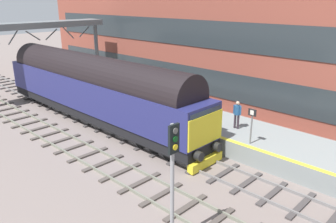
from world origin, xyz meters
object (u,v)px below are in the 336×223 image
Objects in this scene: platform_number_sign at (252,121)px; signal_post_near at (173,170)px; diesel_locomotive at (93,87)px; waiting_passenger at (237,112)px.

signal_post_near is at bearing -169.21° from platform_number_sign.
diesel_locomotive is 9.91m from waiting_passenger.
diesel_locomotive is 4.42× the size of signal_post_near.
signal_post_near reaches higher than platform_number_sign.
waiting_passenger is (1.37, 1.74, -0.27)m from platform_number_sign.
diesel_locomotive is 13.50m from signal_post_near.
platform_number_sign is (2.13, -11.00, -0.22)m from diesel_locomotive.
diesel_locomotive is at bearing 16.47° from waiting_passenger.
diesel_locomotive is at bearing 100.95° from platform_number_sign.
signal_post_near is 9.38m from waiting_passenger.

